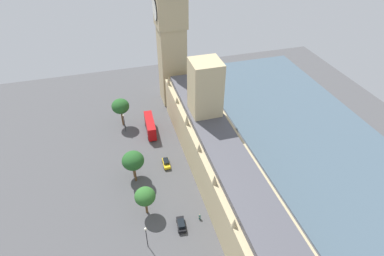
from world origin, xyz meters
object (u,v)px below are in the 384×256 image
Objects in this scene: parliament_building at (218,156)px; plane_tree_opposite_hall at (132,161)px; car_black_far_end at (181,224)px; pedestrian_kerbside at (200,217)px; car_yellow_cab_corner at (166,163)px; street_lamp_midblock at (124,120)px; plane_tree_by_river_gate at (145,196)px; street_lamp_slot_10 at (146,234)px; plane_tree_trailing at (120,106)px; clock_tower at (171,24)px; plane_tree_leading at (133,161)px; double_decker_bus_near_tower at (150,126)px.

parliament_building is 9.29× the size of plane_tree_opposite_hall.
car_black_far_end is 0.54× the size of plane_tree_opposite_hall.
car_yellow_cab_corner is at bearing -17.56° from pedestrian_kerbside.
parliament_building is at bearing 128.48° from street_lamp_midblock.
plane_tree_by_river_gate is 9.13m from street_lamp_slot_10.
parliament_building is 22.06m from plane_tree_opposite_hall.
plane_tree_trailing reaches higher than car_black_far_end.
car_yellow_cab_corner is 20.68m from car_black_far_end.
car_yellow_cab_corner is 0.54× the size of plane_tree_opposite_hall.
clock_tower is 8.30× the size of street_lamp_slot_10.
plane_tree_by_river_gate reaches higher than street_lamp_midblock.
plane_tree_leading reaches higher than car_black_far_end.
street_lamp_midblock is at bearing -90.08° from street_lamp_slot_10.
plane_tree_opposite_hall is at bearing 90.91° from plane_tree_trailing.
car_black_far_end is at bearing 44.16° from parliament_building.
plane_tree_by_river_gate is at bearing 95.53° from plane_tree_opposite_hall.
car_black_far_end is (-0.53, 36.60, -1.75)m from double_decker_bus_near_tower.
plane_tree_trailing reaches higher than plane_tree_opposite_hall.
plane_tree_leading is at bearing 90.45° from street_lamp_midblock.
car_yellow_cab_corner is at bearing -111.31° from street_lamp_slot_10.
plane_tree_leading reaches higher than street_lamp_midblock.
plane_tree_by_river_gate is at bearing 92.20° from street_lamp_midblock.
double_decker_bus_near_tower is at bearing -19.73° from pedestrian_kerbside.
street_lamp_midblock is (8.07, -39.17, 3.63)m from car_black_far_end.
car_black_far_end is (13.02, 12.64, -6.67)m from parliament_building.
plane_tree_trailing is at bearing -88.84° from plane_tree_leading.
clock_tower is at bearing 58.56° from double_decker_bus_near_tower.
pedestrian_kerbside is at bearing -79.40° from double_decker_bus_near_tower.
street_lamp_slot_10 is (1.32, 8.95, -1.16)m from plane_tree_by_river_gate.
pedestrian_kerbside is (-3.64, 19.73, -0.15)m from car_yellow_cab_corner.
double_decker_bus_near_tower is at bearing -60.53° from parliament_building.
parliament_building reaches higher than pedestrian_kerbside.
plane_tree_opposite_hall is at bearing -85.31° from plane_tree_leading.
plane_tree_trailing is at bearing -54.77° from parliament_building.
street_lamp_midblock is at bearing -51.52° from parliament_building.
clock_tower is 5.05× the size of double_decker_bus_near_tower.
street_lamp_slot_10 is at bearing 89.77° from plane_tree_opposite_hall.
plane_tree_opposite_hall reaches higher than pedestrian_kerbside.
parliament_building is at bearing 167.71° from plane_tree_leading.
car_yellow_cab_corner is at bearing 112.91° from plane_tree_trailing.
plane_tree_opposite_hall is at bearing 12.92° from car_yellow_cab_corner.
pedestrian_kerbside is 40.48m from street_lamp_midblock.
plane_tree_by_river_gate is 0.81× the size of plane_tree_trailing.
plane_tree_by_river_gate reaches higher than car_yellow_cab_corner.
plane_tree_trailing is (9.44, -22.34, 6.30)m from car_yellow_cab_corner.
clock_tower is 30.25m from plane_tree_trailing.
street_lamp_midblock reaches higher than car_black_far_end.
plane_tree_opposite_hall reaches higher than street_lamp_slot_10.
double_decker_bus_near_tower is at bearing 56.23° from clock_tower.
car_yellow_cab_corner is at bearing -169.14° from plane_tree_opposite_hall.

